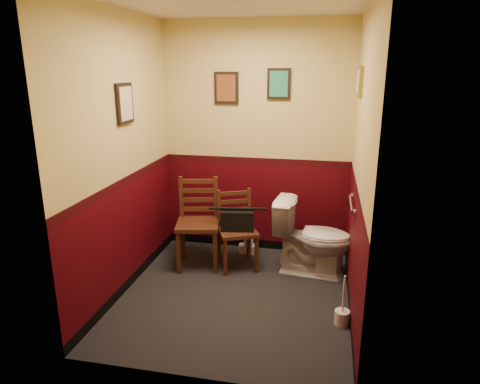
{
  "coord_description": "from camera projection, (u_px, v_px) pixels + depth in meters",
  "views": [
    {
      "loc": [
        0.81,
        -3.7,
        2.18
      ],
      "look_at": [
        0.0,
        0.25,
        1.0
      ],
      "focal_mm": 32.0,
      "sensor_mm": 36.0,
      "label": 1
    }
  ],
  "objects": [
    {
      "name": "toilet_brush",
      "position": [
        342.0,
        316.0,
        3.75
      ],
      "size": [
        0.13,
        0.13,
        0.47
      ],
      "color": "silver",
      "rests_on": "floor"
    },
    {
      "name": "framed_print_back_b",
      "position": [
        279.0,
        84.0,
        4.74
      ],
      "size": [
        0.26,
        0.04,
        0.34
      ],
      "color": "black",
      "rests_on": "wall_back"
    },
    {
      "name": "wall_back",
      "position": [
        256.0,
        141.0,
        4.99
      ],
      "size": [
        2.2,
        0.0,
        2.7
      ],
      "primitive_type": "cube",
      "rotation": [
        1.57,
        0.0,
        0.0
      ],
      "color": "#3D040B",
      "rests_on": "ground"
    },
    {
      "name": "floor",
      "position": [
        235.0,
        295.0,
        4.25
      ],
      "size": [
        2.2,
        2.4,
        0.0
      ],
      "primitive_type": "cube",
      "color": "black",
      "rests_on": "ground"
    },
    {
      "name": "toilet",
      "position": [
        313.0,
        238.0,
        4.6
      ],
      "size": [
        0.88,
        0.56,
        0.82
      ],
      "primitive_type": "imported",
      "rotation": [
        0.0,
        0.0,
        1.46
      ],
      "color": "white",
      "rests_on": "floor"
    },
    {
      "name": "chair_left",
      "position": [
        198.0,
        223.0,
        4.81
      ],
      "size": [
        0.55,
        0.55,
        0.99
      ],
      "rotation": [
        0.0,
        0.0,
        0.22
      ],
      "color": "#492516",
      "rests_on": "floor"
    },
    {
      "name": "tp_stack",
      "position": [
        249.0,
        246.0,
        5.19
      ],
      "size": [
        0.24,
        0.13,
        0.21
      ],
      "color": "silver",
      "rests_on": "floor"
    },
    {
      "name": "framed_print_left",
      "position": [
        125.0,
        104.0,
        4.03
      ],
      "size": [
        0.04,
        0.3,
        0.38
      ],
      "color": "black",
      "rests_on": "wall_left"
    },
    {
      "name": "wall_front",
      "position": [
        195.0,
        202.0,
        2.74
      ],
      "size": [
        2.2,
        0.0,
        2.7
      ],
      "primitive_type": "cube",
      "rotation": [
        -1.57,
        0.0,
        0.0
      ],
      "color": "#3D040B",
      "rests_on": "ground"
    },
    {
      "name": "ceiling",
      "position": [
        234.0,
        1.0,
        3.49
      ],
      "size": [
        2.2,
        2.4,
        0.0
      ],
      "primitive_type": "cube",
      "rotation": [
        3.14,
        0.0,
        0.0
      ],
      "color": "silver",
      "rests_on": "ground"
    },
    {
      "name": "chair_right",
      "position": [
        237.0,
        230.0,
        4.76
      ],
      "size": [
        0.54,
        0.54,
        0.87
      ],
      "rotation": [
        0.0,
        0.0,
        0.43
      ],
      "color": "#492516",
      "rests_on": "floor"
    },
    {
      "name": "framed_print_back_a",
      "position": [
        226.0,
        88.0,
        4.87
      ],
      "size": [
        0.28,
        0.04,
        0.36
      ],
      "color": "black",
      "rests_on": "wall_back"
    },
    {
      "name": "grab_bar",
      "position": [
        352.0,
        204.0,
        4.01
      ],
      "size": [
        0.05,
        0.56,
        0.06
      ],
      "color": "silver",
      "rests_on": "wall_right"
    },
    {
      "name": "wall_right",
      "position": [
        360.0,
        168.0,
        3.65
      ],
      "size": [
        0.0,
        2.4,
        2.7
      ],
      "primitive_type": "cube",
      "rotation": [
        1.57,
        0.0,
        -1.57
      ],
      "color": "#3D040B",
      "rests_on": "ground"
    },
    {
      "name": "wall_left",
      "position": [
        122.0,
        158.0,
        4.08
      ],
      "size": [
        0.0,
        2.4,
        2.7
      ],
      "primitive_type": "cube",
      "rotation": [
        1.57,
        0.0,
        1.57
      ],
      "color": "#3D040B",
      "rests_on": "ground"
    },
    {
      "name": "framed_print_right",
      "position": [
        360.0,
        81.0,
        4.02
      ],
      "size": [
        0.04,
        0.34,
        0.28
      ],
      "color": "olive",
      "rests_on": "wall_right"
    },
    {
      "name": "handbag",
      "position": [
        237.0,
        220.0,
        4.69
      ],
      "size": [
        0.38,
        0.23,
        0.26
      ],
      "rotation": [
        0.0,
        0.0,
        0.16
      ],
      "color": "black",
      "rests_on": "chair_right"
    }
  ]
}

